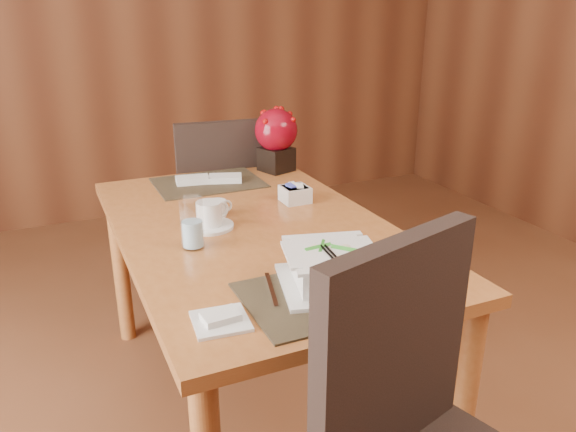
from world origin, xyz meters
name	(u,v)px	position (x,y,z in m)	size (l,w,h in m)	color
back_wall	(124,17)	(0.00, 3.00, 1.40)	(5.00, 0.02, 2.80)	brown
dining_table	(255,251)	(0.00, 0.60, 0.65)	(0.90, 1.50, 0.75)	#A45F2D
placemat_near	(328,294)	(0.00, 0.05, 0.75)	(0.45, 0.33, 0.01)	black
placemat_far	(209,183)	(0.00, 1.15, 0.75)	(0.45, 0.33, 0.01)	black
soup_setting	(331,269)	(0.03, 0.09, 0.80)	(0.33, 0.33, 0.11)	silver
coffee_cup	(209,217)	(-0.15, 0.65, 0.79)	(0.17, 0.17, 0.09)	silver
water_glass	(192,223)	(-0.24, 0.50, 0.83)	(0.07, 0.07, 0.17)	silver
creamer_jug	(217,208)	(-0.09, 0.75, 0.78)	(0.08, 0.08, 0.06)	silver
sugar_caddy	(295,194)	(0.24, 0.78, 0.78)	(0.10, 0.10, 0.06)	silver
berry_decor	(276,136)	(0.35, 1.22, 0.91)	(0.20, 0.20, 0.29)	black
napkins_far	(211,179)	(0.01, 1.15, 0.77)	(0.28, 0.10, 0.03)	silver
bread_plate	(221,321)	(-0.30, 0.04, 0.75)	(0.13, 0.13, 0.01)	silver
far_chair	(220,201)	(0.14, 1.47, 0.55)	(0.50, 0.50, 0.97)	black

